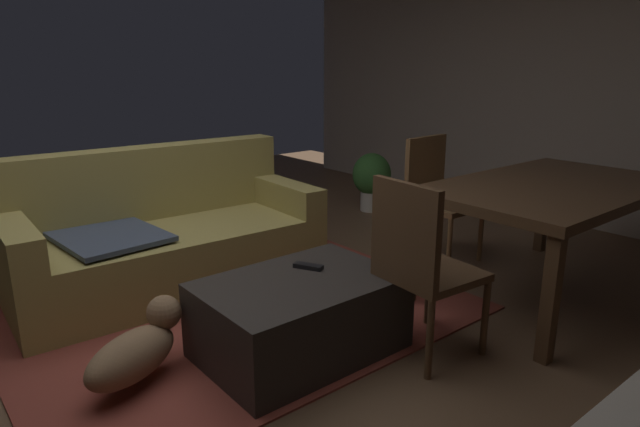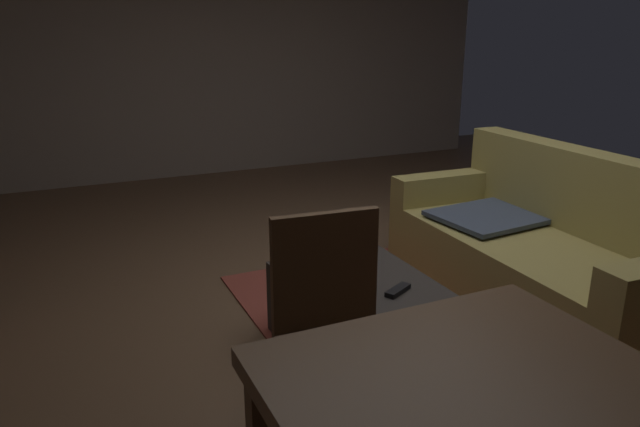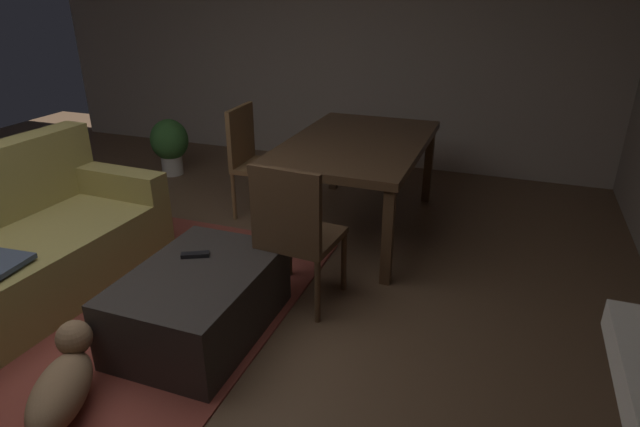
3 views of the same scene
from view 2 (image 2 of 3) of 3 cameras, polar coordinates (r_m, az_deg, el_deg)
The scene contains 8 objects.
floor at distance 3.69m, azimuth 8.26°, elevation -8.59°, with size 9.40×9.40×0.00m, color brown.
wall_left at distance 6.93m, azimuth -9.65°, elevation 15.01°, with size 0.12×6.69×2.69m, color gray.
area_rug at distance 3.40m, azimuth 13.60°, elevation -11.18°, with size 2.60×2.00×0.01m, color brown.
couch at distance 3.80m, azimuth 20.72°, elevation -3.51°, with size 2.00×0.95×0.91m.
ottoman_coffee_table at distance 2.99m, azimuth 4.39°, elevation -10.52°, with size 0.99×0.68×0.41m, color #2D2826.
tv_remote at distance 2.84m, azimuth 7.53°, elevation -7.36°, with size 0.05×0.16×0.02m, color black.
dining_chair_west at distance 2.33m, azimuth 1.44°, elevation -10.24°, with size 0.47×0.47×0.93m.
small_dog at distance 3.72m, azimuth 2.00°, elevation -5.07°, with size 0.57×0.42×0.32m.
Camera 2 is at (2.76, -1.85, 1.60)m, focal length 33.12 mm.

